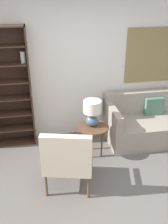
{
  "coord_description": "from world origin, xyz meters",
  "views": [
    {
      "loc": [
        -0.56,
        -2.36,
        2.59
      ],
      "look_at": [
        0.08,
        1.07,
        0.9
      ],
      "focal_mm": 40.0,
      "sensor_mm": 36.0,
      "label": 1
    }
  ],
  "objects_px": {
    "couch": "(155,122)",
    "side_table": "(93,129)",
    "armchair": "(68,158)",
    "table_lamp": "(92,111)"
  },
  "relations": [
    {
      "from": "armchair",
      "to": "table_lamp",
      "type": "distance_m",
      "value": 1.0
    },
    {
      "from": "table_lamp",
      "to": "couch",
      "type": "bearing_deg",
      "value": 14.47
    },
    {
      "from": "couch",
      "to": "side_table",
      "type": "bearing_deg",
      "value": -164.12
    },
    {
      "from": "table_lamp",
      "to": "side_table",
      "type": "bearing_deg",
      "value": -71.98
    },
    {
      "from": "armchair",
      "to": "side_table",
      "type": "xyz_separation_m",
      "value": [
        0.52,
        0.78,
        -0.05
      ]
    },
    {
      "from": "armchair",
      "to": "couch",
      "type": "height_order",
      "value": "armchair"
    },
    {
      "from": "armchair",
      "to": "couch",
      "type": "bearing_deg",
      "value": 32.13
    },
    {
      "from": "couch",
      "to": "side_table",
      "type": "distance_m",
      "value": 1.38
    },
    {
      "from": "armchair",
      "to": "side_table",
      "type": "distance_m",
      "value": 0.94
    },
    {
      "from": "couch",
      "to": "armchair",
      "type": "bearing_deg",
      "value": -147.87
    }
  ]
}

